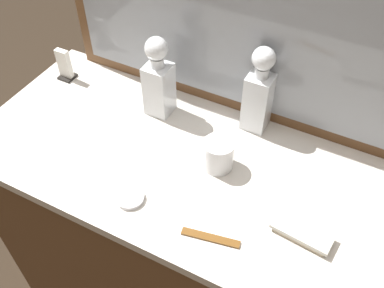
% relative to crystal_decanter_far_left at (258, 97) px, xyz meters
% --- Properties ---
extents(dresser, '(1.31, 0.59, 0.95)m').
position_rel_crystal_decanter_far_left_xyz_m(dresser, '(-0.10, -0.23, -0.58)').
color(dresser, brown).
rests_on(dresser, ground_plane).
extents(dresser_mirror, '(1.12, 0.03, 0.67)m').
position_rel_crystal_decanter_far_left_xyz_m(dresser_mirror, '(-0.10, 0.05, 0.22)').
color(dresser_mirror, brown).
rests_on(dresser_mirror, dresser).
extents(crystal_decanter_far_left, '(0.07, 0.07, 0.28)m').
position_rel_crystal_decanter_far_left_xyz_m(crystal_decanter_far_left, '(0.00, 0.00, 0.00)').
color(crystal_decanter_far_left, white).
rests_on(crystal_decanter_far_left, dresser).
extents(crystal_decanter_far_right, '(0.08, 0.08, 0.26)m').
position_rel_crystal_decanter_far_left_xyz_m(crystal_decanter_far_right, '(-0.29, -0.07, -0.01)').
color(crystal_decanter_far_right, white).
rests_on(crystal_decanter_far_right, dresser).
extents(crystal_tumbler_center, '(0.09, 0.09, 0.09)m').
position_rel_crystal_decanter_far_left_xyz_m(crystal_tumbler_center, '(-0.03, -0.20, -0.07)').
color(crystal_tumbler_center, white).
rests_on(crystal_tumbler_center, dresser).
extents(silver_brush_right, '(0.15, 0.08, 0.02)m').
position_rel_crystal_decanter_far_left_xyz_m(silver_brush_right, '(0.25, -0.31, -0.10)').
color(silver_brush_right, '#B7A88C').
rests_on(silver_brush_right, dresser).
extents(porcelain_dish, '(0.08, 0.08, 0.01)m').
position_rel_crystal_decanter_far_left_xyz_m(porcelain_dish, '(-0.18, -0.41, -0.10)').
color(porcelain_dish, silver).
rests_on(porcelain_dish, dresser).
extents(tortoiseshell_comb, '(0.15, 0.05, 0.01)m').
position_rel_crystal_decanter_far_left_xyz_m(tortoiseshell_comb, '(0.05, -0.42, -0.11)').
color(tortoiseshell_comb, brown).
rests_on(tortoiseshell_comb, dresser).
extents(napkin_holder, '(0.05, 0.05, 0.11)m').
position_rel_crystal_decanter_far_left_xyz_m(napkin_holder, '(-0.66, -0.08, -0.06)').
color(napkin_holder, black).
rests_on(napkin_holder, dresser).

